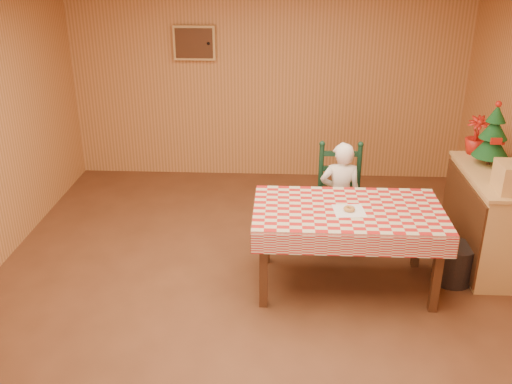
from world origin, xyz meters
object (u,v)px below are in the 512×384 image
seated_child (340,196)px  storage_bin (454,263)px  shelf_unit (488,219)px  ladder_chair (339,199)px  dining_table (348,217)px  christmas_tree (493,136)px

seated_child → storage_bin: 1.24m
shelf_unit → ladder_chair: bearing=167.7°
dining_table → shelf_unit: (1.39, 0.49, -0.22)m
dining_table → shelf_unit: bearing=19.3°
seated_child → storage_bin: seated_child is taller
christmas_tree → storage_bin: christmas_tree is taller
seated_child → storage_bin: (1.01, -0.61, -0.38)m
ladder_chair → christmas_tree: 1.57m
christmas_tree → storage_bin: (-0.39, -0.62, -1.03)m
seated_child → shelf_unit: (1.39, -0.24, -0.10)m
seated_child → shelf_unit: bearing=170.0°
dining_table → ladder_chair: ladder_chair is taller
dining_table → shelf_unit: shelf_unit is taller
storage_bin → ladder_chair: bearing=146.3°
shelf_unit → christmas_tree: (0.01, 0.25, 0.74)m
dining_table → storage_bin: size_ratio=4.55×
seated_child → storage_bin: bearing=148.6°
christmas_tree → dining_table: bearing=-152.3°
shelf_unit → seated_child: bearing=170.0°
ladder_chair → storage_bin: (1.01, -0.67, -0.32)m
dining_table → shelf_unit: 1.49m
seated_child → christmas_tree: 1.54m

